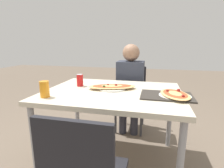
{
  "coord_description": "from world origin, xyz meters",
  "views": [
    {
      "loc": [
        0.36,
        -1.55,
        1.19
      ],
      "look_at": [
        -0.01,
        0.02,
        0.82
      ],
      "focal_mm": 28.0,
      "sensor_mm": 36.0,
      "label": 1
    }
  ],
  "objects": [
    {
      "name": "pizza_main",
      "position": [
        -0.02,
        0.06,
        0.78
      ],
      "size": [
        0.5,
        0.33,
        0.05
      ],
      "color": "white",
      "rests_on": "dining_table"
    },
    {
      "name": "chair_far_seated",
      "position": [
        0.08,
        0.81,
        0.49
      ],
      "size": [
        0.4,
        0.4,
        0.87
      ],
      "rotation": [
        0.0,
        0.0,
        3.14
      ],
      "color": "black",
      "rests_on": "ground_plane"
    },
    {
      "name": "ground_plane",
      "position": [
        0.0,
        0.0,
        0.0
      ],
      "size": [
        14.0,
        14.0,
        0.0
      ],
      "primitive_type": "plane",
      "color": "#6B5B4C"
    },
    {
      "name": "drink_glass",
      "position": [
        -0.5,
        -0.32,
        0.82
      ],
      "size": [
        0.08,
        0.08,
        0.14
      ],
      "color": "orange",
      "rests_on": "dining_table"
    },
    {
      "name": "serving_tray",
      "position": [
        0.48,
        -0.07,
        0.76
      ],
      "size": [
        0.43,
        0.29,
        0.01
      ],
      "color": "#332D28",
      "rests_on": "dining_table"
    },
    {
      "name": "person_seated",
      "position": [
        0.08,
        0.7,
        0.7
      ],
      "size": [
        0.34,
        0.29,
        1.19
      ],
      "rotation": [
        0.0,
        0.0,
        3.14
      ],
      "color": "#2D2D38",
      "rests_on": "ground_plane"
    },
    {
      "name": "dining_table",
      "position": [
        0.0,
        0.0,
        0.69
      ],
      "size": [
        1.26,
        0.96,
        0.76
      ],
      "color": "beige",
      "rests_on": "ground_plane"
    },
    {
      "name": "pizza_second",
      "position": [
        0.55,
        -0.07,
        0.78
      ],
      "size": [
        0.3,
        0.39,
        0.05
      ],
      "color": "white",
      "rests_on": "dining_table"
    },
    {
      "name": "soda_can",
      "position": [
        -0.37,
        0.1,
        0.82
      ],
      "size": [
        0.07,
        0.07,
        0.12
      ],
      "color": "red",
      "rests_on": "dining_table"
    }
  ]
}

